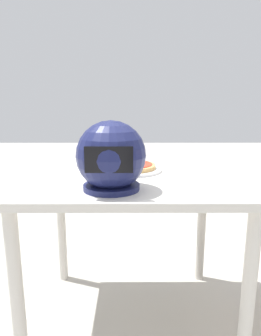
# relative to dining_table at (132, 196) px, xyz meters

# --- Properties ---
(ground_plane) EXTENTS (14.00, 14.00, 0.00)m
(ground_plane) POSITION_rel_dining_table_xyz_m (0.00, 0.00, -0.64)
(ground_plane) COLOR #B2ADA3
(dining_table) EXTENTS (0.95, 0.81, 0.74)m
(dining_table) POSITION_rel_dining_table_xyz_m (0.00, 0.00, 0.00)
(dining_table) COLOR beige
(dining_table) RESTS_ON ground
(pizza_plate) EXTENTS (0.31, 0.31, 0.01)m
(pizza_plate) POSITION_rel_dining_table_xyz_m (0.01, -0.07, 0.11)
(pizza_plate) COLOR white
(pizza_plate) RESTS_ON dining_table
(pizza) EXTENTS (0.25, 0.25, 0.05)m
(pizza) POSITION_rel_dining_table_xyz_m (0.01, -0.08, 0.13)
(pizza) COLOR tan
(pizza) RESTS_ON pizza_plate
(motorcycle_helmet) EXTENTS (0.25, 0.25, 0.25)m
(motorcycle_helmet) POSITION_rel_dining_table_xyz_m (0.08, 0.24, 0.22)
(motorcycle_helmet) COLOR #191E4C
(motorcycle_helmet) RESTS_ON dining_table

